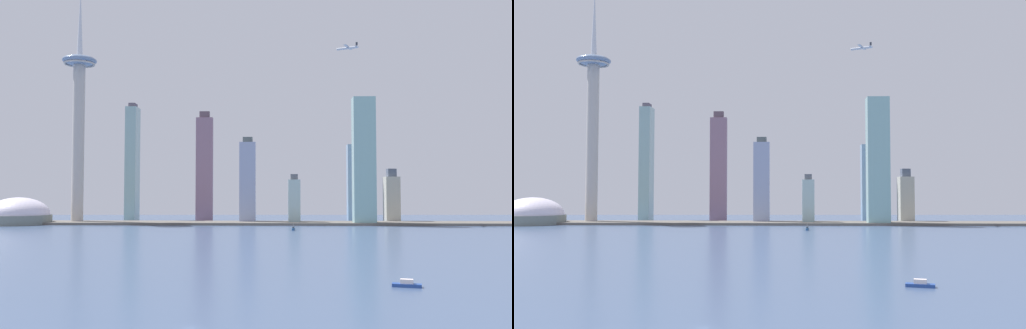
% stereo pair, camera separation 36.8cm
% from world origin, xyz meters
% --- Properties ---
extents(ground_plane, '(6000.00, 6000.00, 0.00)m').
position_xyz_m(ground_plane, '(0.00, 0.00, 0.00)').
color(ground_plane, '#405577').
extents(waterfront_pier, '(750.72, 57.78, 3.13)m').
position_xyz_m(waterfront_pier, '(0.00, 540.53, 1.57)').
color(waterfront_pier, '#625C54').
rests_on(waterfront_pier, ground).
extents(observation_tower, '(45.42, 45.42, 321.46)m').
position_xyz_m(observation_tower, '(-237.68, 551.43, 157.65)').
color(observation_tower, '#BAB3AC').
rests_on(observation_tower, ground).
extents(stadium_dome, '(82.62, 82.62, 45.19)m').
position_xyz_m(stadium_dome, '(-305.36, 526.90, 10.81)').
color(stadium_dome, slate).
rests_on(stadium_dome, ground).
extents(skyscraper_0, '(15.65, 19.61, 65.12)m').
position_xyz_m(skyscraper_0, '(51.19, 548.99, 30.37)').
color(skyscraper_0, '#A7C3C1').
rests_on(skyscraper_0, ground).
extents(skyscraper_1, '(27.95, 21.03, 162.52)m').
position_xyz_m(skyscraper_1, '(139.30, 528.40, 81.26)').
color(skyscraper_1, '#89B9B6').
rests_on(skyscraper_1, ground).
extents(skyscraper_2, '(18.92, 24.26, 73.32)m').
position_xyz_m(skyscraper_2, '(184.64, 579.54, 33.40)').
color(skyscraper_2, '#B8B3A4').
rests_on(skyscraper_2, ground).
extents(skyscraper_3, '(21.40, 17.46, 115.20)m').
position_xyz_m(skyscraper_3, '(-10.40, 559.16, 55.42)').
color(skyscraper_3, '#98A4C6').
rests_on(skyscraper_3, ground).
extents(skyscraper_4, '(24.01, 18.63, 119.95)m').
position_xyz_m(skyscraper_4, '(141.05, 612.27, 54.65)').
color(skyscraper_4, '#85A8C5').
rests_on(skyscraper_4, ground).
extents(skyscraper_5, '(23.75, 12.67, 159.01)m').
position_xyz_m(skyscraper_5, '(-76.22, 618.83, 76.63)').
color(skyscraper_5, gray).
rests_on(skyscraper_5, ground).
extents(skyscraper_6, '(15.65, 27.66, 170.79)m').
position_xyz_m(skyscraper_6, '(-181.00, 615.72, 83.53)').
color(skyscraper_6, '#90B7B5').
rests_on(skyscraper_6, ground).
extents(boat_1, '(3.74, 9.84, 7.41)m').
position_xyz_m(boat_1, '(46.09, 430.29, 1.57)').
color(boat_1, '#275285').
rests_on(boat_1, ground).
extents(boat_2, '(13.29, 7.37, 3.48)m').
position_xyz_m(boat_2, '(83.83, 74.79, 1.25)').
color(boat_2, navy).
rests_on(boat_2, ground).
extents(airplane, '(29.05, 27.46, 8.17)m').
position_xyz_m(airplane, '(124.14, 561.78, 236.04)').
color(airplane, silver).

